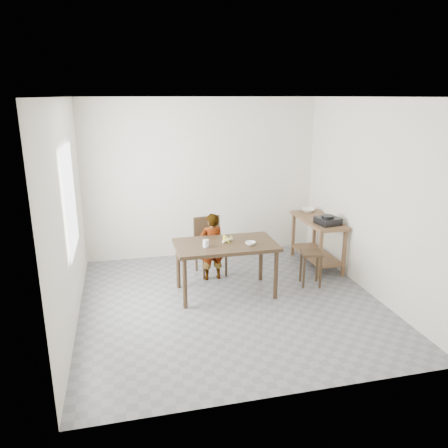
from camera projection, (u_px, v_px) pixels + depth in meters
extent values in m
cube|color=slate|center=(231.00, 303.00, 5.98)|extent=(4.00, 4.00, 0.04)
cube|color=white|center=(232.00, 95.00, 5.21)|extent=(4.00, 4.00, 0.04)
cube|color=silver|center=(202.00, 179.00, 7.48)|extent=(4.00, 0.04, 2.70)
cube|color=silver|center=(290.00, 263.00, 3.71)|extent=(4.00, 0.04, 2.70)
cube|color=silver|center=(66.00, 216.00, 5.14)|extent=(0.04, 4.00, 2.70)
cube|color=silver|center=(372.00, 198.00, 6.05)|extent=(0.04, 4.00, 2.70)
cube|color=white|center=(70.00, 200.00, 5.30)|extent=(0.02, 1.10, 1.30)
imported|color=silver|center=(212.00, 247.00, 6.59)|extent=(0.40, 0.28, 1.04)
cylinder|color=silver|center=(206.00, 243.00, 5.89)|extent=(0.10, 0.10, 0.10)
imported|color=white|center=(250.00, 243.00, 5.98)|extent=(0.18, 0.18, 0.04)
imported|color=white|center=(308.00, 210.00, 7.48)|extent=(0.31, 0.31, 0.06)
cube|color=black|center=(328.00, 221.00, 6.75)|extent=(0.37, 0.37, 0.11)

